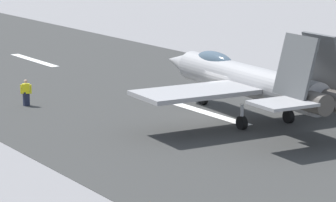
# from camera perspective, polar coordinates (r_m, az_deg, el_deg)

# --- Properties ---
(ground_plane) EXTENTS (400.00, 400.00, 0.00)m
(ground_plane) POSITION_cam_1_polar(r_m,az_deg,el_deg) (50.23, 3.11, -0.97)
(ground_plane) COLOR slate
(runway_strip) EXTENTS (240.00, 26.00, 0.02)m
(runway_strip) POSITION_cam_1_polar(r_m,az_deg,el_deg) (50.22, 3.12, -0.96)
(runway_strip) COLOR #323331
(runway_strip) RESTS_ON ground
(fighter_jet) EXTENTS (17.22, 14.99, 5.58)m
(fighter_jet) POSITION_cam_1_polar(r_m,az_deg,el_deg) (48.68, 5.42, 1.45)
(fighter_jet) COLOR gray
(fighter_jet) RESTS_ON ground
(crew_person) EXTENTS (0.47, 0.61, 1.67)m
(crew_person) POSITION_cam_1_polar(r_m,az_deg,el_deg) (53.32, -9.51, 0.55)
(crew_person) COLOR #1E2338
(crew_person) RESTS_ON ground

